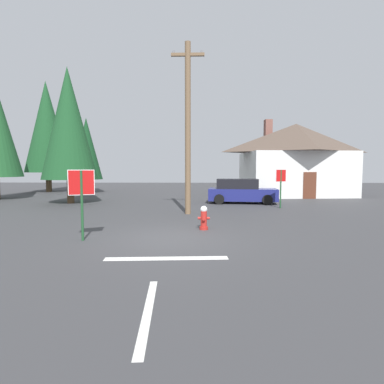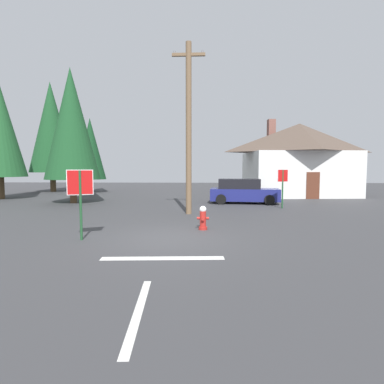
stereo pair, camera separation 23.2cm
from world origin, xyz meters
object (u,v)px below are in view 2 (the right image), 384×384
fire_hydrant (203,218)px  pine_tree_short_left (51,128)px  parked_car (243,192)px  pine_tree_mid_left (90,149)px  house (299,159)px  pine_tree_far_center (71,124)px  stop_sign_near (80,190)px  utility_pole (189,126)px  stop_sign_far (283,181)px

fire_hydrant → pine_tree_short_left: size_ratio=0.08×
parked_car → fire_hydrant: bearing=-106.2°
pine_tree_mid_left → house: bearing=-8.9°
pine_tree_mid_left → pine_tree_far_center: size_ratio=0.80×
stop_sign_near → house: size_ratio=0.24×
utility_pole → pine_tree_short_left: (-14.08, 14.38, 1.92)m
utility_pole → house: size_ratio=0.88×
house → pine_tree_far_center: size_ratio=1.08×
utility_pole → parked_car: size_ratio=1.83×
pine_tree_far_center → pine_tree_short_left: bearing=122.6°
house → parked_car: bearing=-132.3°
stop_sign_far → house: 9.13m
pine_tree_mid_left → parked_car: bearing=-33.2°
utility_pole → pine_tree_far_center: 9.07m
stop_sign_far → parked_car: bearing=126.6°
utility_pole → pine_tree_mid_left: 16.86m
utility_pole → pine_tree_short_left: pine_tree_short_left is taller
fire_hydrant → house: house is taller
stop_sign_near → stop_sign_far: bearing=44.4°
fire_hydrant → house: (7.84, 14.63, 2.66)m
stop_sign_near → pine_tree_mid_left: bearing=109.7°
pine_tree_far_center → stop_sign_near: bearing=-65.4°
pine_tree_short_left → pine_tree_far_center: pine_tree_short_left is taller
stop_sign_far → pine_tree_short_left: (-19.27, 12.03, 4.67)m
fire_hydrant → parked_car: (2.57, 8.83, 0.33)m
parked_car → pine_tree_mid_left: bearing=146.8°
stop_sign_near → utility_pole: bearing=61.9°
stop_sign_far → house: bearing=67.9°
stop_sign_near → pine_tree_far_center: 11.89m
house → pine_tree_mid_left: 18.80m
fire_hydrant → stop_sign_far: size_ratio=0.40×
utility_pole → house: utility_pole is taller
stop_sign_far → house: (3.38, 8.35, 1.52)m
pine_tree_mid_left → pine_tree_short_left: (-4.10, 0.80, 2.12)m
house → stop_sign_near: bearing=-125.3°
stop_sign_far → pine_tree_mid_left: 19.05m
pine_tree_mid_left → pine_tree_far_center: pine_tree_far_center is taller
stop_sign_far → utility_pole: bearing=-155.6°
house → pine_tree_short_left: (-22.65, 3.69, 3.15)m
pine_tree_mid_left → pine_tree_far_center: (2.18, -9.02, 1.00)m
house → pine_tree_mid_left: (-18.55, 2.89, 1.03)m
utility_pole → pine_tree_short_left: bearing=134.4°
utility_pole → pine_tree_mid_left: utility_pole is taller
stop_sign_near → pine_tree_far_center: pine_tree_far_center is taller
pine_tree_mid_left → pine_tree_short_left: bearing=169.0°
utility_pole → pine_tree_mid_left: bearing=126.3°
house → pine_tree_mid_left: size_ratio=1.34×
stop_sign_far → pine_tree_mid_left: pine_tree_mid_left is taller
pine_tree_short_left → stop_sign_far: bearing=-32.0°
fire_hydrant → parked_car: bearing=73.8°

